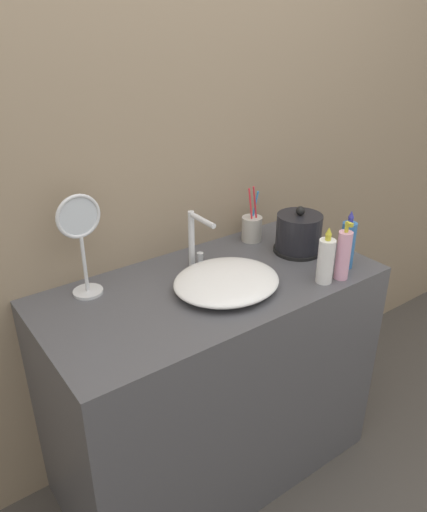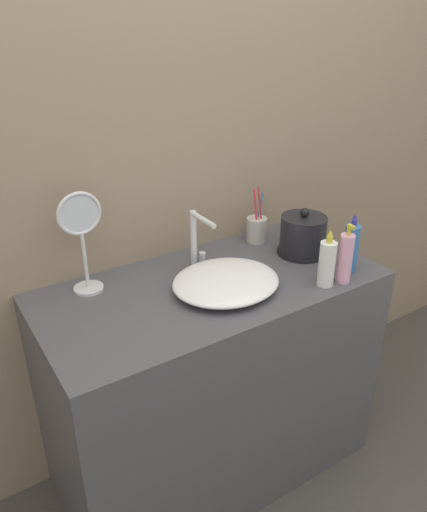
% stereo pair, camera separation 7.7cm
% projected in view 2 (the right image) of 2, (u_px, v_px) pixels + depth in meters
% --- Properties ---
extents(wall_back, '(6.00, 0.04, 2.60)m').
position_uv_depth(wall_back, '(164.00, 122.00, 1.66)').
color(wall_back, gray).
rests_on(wall_back, ground_plane).
extents(vanity_counter, '(1.15, 0.56, 0.83)m').
position_uv_depth(vanity_counter, '(212.00, 381.00, 1.83)').
color(vanity_counter, '#4C4C51').
rests_on(vanity_counter, ground_plane).
extents(sink_basin, '(0.35, 0.31, 0.06)m').
position_uv_depth(sink_basin, '(226.00, 281.00, 1.60)').
color(sink_basin, white).
rests_on(sink_basin, vanity_counter).
extents(faucet, '(0.06, 0.14, 0.20)m').
position_uv_depth(faucet, '(197.00, 237.00, 1.70)').
color(faucet, silver).
rests_on(faucet, vanity_counter).
extents(electric_kettle, '(0.18, 0.18, 0.18)m').
position_uv_depth(electric_kettle, '(303.00, 237.00, 1.82)').
color(electric_kettle, black).
rests_on(electric_kettle, vanity_counter).
extents(toothbrush_cup, '(0.08, 0.08, 0.23)m').
position_uv_depth(toothbrush_cup, '(257.00, 229.00, 1.92)').
color(toothbrush_cup, '#B7B2A8').
rests_on(toothbrush_cup, vanity_counter).
extents(lotion_bottle, '(0.05, 0.05, 0.20)m').
position_uv_depth(lotion_bottle, '(345.00, 258.00, 1.62)').
color(lotion_bottle, '#EAA8C6').
rests_on(lotion_bottle, vanity_counter).
extents(shampoo_bottle, '(0.05, 0.05, 0.20)m').
position_uv_depth(shampoo_bottle, '(327.00, 263.00, 1.60)').
color(shampoo_bottle, white).
rests_on(shampoo_bottle, vanity_counter).
extents(mouthwash_bottle, '(0.05, 0.05, 0.21)m').
position_uv_depth(mouthwash_bottle, '(351.00, 247.00, 1.69)').
color(mouthwash_bottle, '#3370B7').
rests_on(mouthwash_bottle, vanity_counter).
extents(vanity_mirror, '(0.14, 0.10, 0.33)m').
position_uv_depth(vanity_mirror, '(82.00, 235.00, 1.52)').
color(vanity_mirror, silver).
rests_on(vanity_mirror, vanity_counter).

